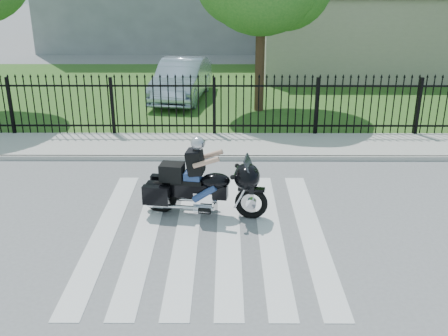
{
  "coord_description": "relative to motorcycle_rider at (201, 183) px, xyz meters",
  "views": [
    {
      "loc": [
        0.35,
        -8.98,
        4.87
      ],
      "look_at": [
        0.31,
        0.88,
        1.0
      ],
      "focal_mm": 42.0,
      "sensor_mm": 36.0,
      "label": 1
    }
  ],
  "objects": [
    {
      "name": "sidewalk",
      "position": [
        0.16,
        4.18,
        -0.65
      ],
      "size": [
        40.0,
        2.0,
        0.12
      ],
      "primitive_type": "cube",
      "color": "#ADAAA3",
      "rests_on": "ground"
    },
    {
      "name": "iron_fence",
      "position": [
        0.16,
        5.18,
        0.2
      ],
      "size": [
        26.0,
        0.04,
        1.8
      ],
      "color": "black",
      "rests_on": "ground"
    },
    {
      "name": "grass_strip",
      "position": [
        0.16,
        11.18,
        -0.7
      ],
      "size": [
        40.0,
        12.0,
        0.02
      ],
      "primitive_type": "cube",
      "color": "#30561D",
      "rests_on": "ground"
    },
    {
      "name": "parked_car",
      "position": [
        -1.18,
        9.81,
        0.06
      ],
      "size": [
        2.17,
        4.72,
        1.5
      ],
      "primitive_type": "imported",
      "rotation": [
        0.0,
        0.0,
        -0.13
      ],
      "color": "#A9B9D5",
      "rests_on": "grass_strip"
    },
    {
      "name": "curb",
      "position": [
        0.16,
        3.18,
        -0.65
      ],
      "size": [
        40.0,
        0.12,
        0.12
      ],
      "primitive_type": "cube",
      "color": "#ADAAA3",
      "rests_on": "ground"
    },
    {
      "name": "motorcycle_rider",
      "position": [
        0.0,
        0.0,
        0.0
      ],
      "size": [
        2.59,
        1.1,
        1.72
      ],
      "rotation": [
        0.0,
        0.0,
        -0.16
      ],
      "color": "black",
      "rests_on": "ground"
    },
    {
      "name": "crosswalk",
      "position": [
        0.16,
        -0.82,
        -0.7
      ],
      "size": [
        5.0,
        5.5,
        0.01
      ],
      "primitive_type": null,
      "color": "silver",
      "rests_on": "ground"
    },
    {
      "name": "building_low",
      "position": [
        7.16,
        15.18,
        1.04
      ],
      "size": [
        10.0,
        6.0,
        3.5
      ],
      "primitive_type": "cube",
      "color": "#BAAE9B",
      "rests_on": "ground"
    },
    {
      "name": "ground",
      "position": [
        0.16,
        -0.82,
        -0.71
      ],
      "size": [
        120.0,
        120.0,
        0.0
      ],
      "primitive_type": "plane",
      "color": "slate",
      "rests_on": "ground"
    }
  ]
}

